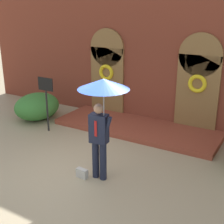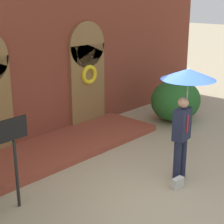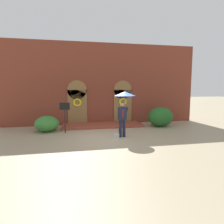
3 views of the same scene
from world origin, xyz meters
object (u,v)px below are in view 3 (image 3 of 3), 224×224
(shrub_left, at_px, (47,124))
(shrub_right, at_px, (160,117))
(person_with_umbrella, at_px, (124,100))
(handbag, at_px, (116,136))
(sign_post, at_px, (65,113))

(shrub_left, height_order, shrub_right, shrub_right)
(person_with_umbrella, xyz_separation_m, shrub_left, (-4.09, 2.22, -1.46))
(person_with_umbrella, xyz_separation_m, shrub_right, (3.11, 2.26, -1.27))
(shrub_left, bearing_deg, handbag, -33.70)
(person_with_umbrella, bearing_deg, sign_post, 152.53)
(person_with_umbrella, xyz_separation_m, handbag, (-0.45, -0.20, -1.80))
(handbag, height_order, sign_post, sign_post)
(person_with_umbrella, distance_m, handbag, 1.87)
(person_with_umbrella, relative_size, sign_post, 1.37)
(sign_post, bearing_deg, shrub_right, 6.41)
(handbag, distance_m, sign_post, 3.30)
(sign_post, bearing_deg, person_with_umbrella, -27.47)
(handbag, xyz_separation_m, shrub_right, (3.57, 2.46, 0.53))
(handbag, xyz_separation_m, sign_post, (-2.57, 1.77, 1.05))
(person_with_umbrella, xyz_separation_m, sign_post, (-3.02, 1.57, -0.75))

